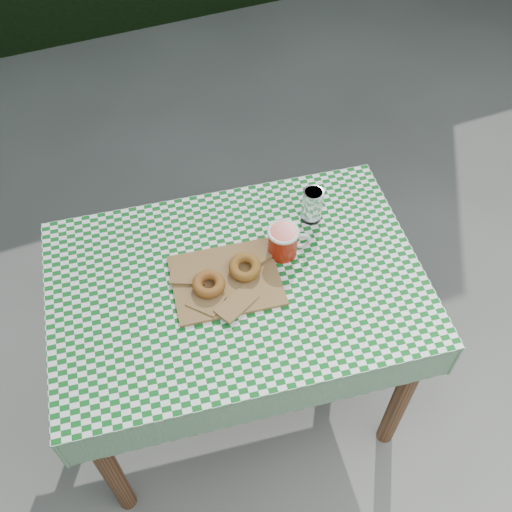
{
  "coord_description": "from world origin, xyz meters",
  "views": [
    {
      "loc": [
        -0.49,
        -0.79,
        2.17
      ],
      "look_at": [
        -0.09,
        0.22,
        0.79
      ],
      "focal_mm": 41.6,
      "sensor_mm": 36.0,
      "label": 1
    }
  ],
  "objects_px": {
    "drinking_glass": "(312,205)",
    "table": "(239,345)",
    "coffee_mug": "(283,242)",
    "paper_bag": "(226,280)"
  },
  "relations": [
    {
      "from": "drinking_glass",
      "to": "table",
      "type": "bearing_deg",
      "value": -154.55
    },
    {
      "from": "coffee_mug",
      "to": "drinking_glass",
      "type": "bearing_deg",
      "value": 51.77
    },
    {
      "from": "table",
      "to": "paper_bag",
      "type": "relative_size",
      "value": 3.46
    },
    {
      "from": "paper_bag",
      "to": "drinking_glass",
      "type": "xyz_separation_m",
      "value": [
        0.34,
        0.14,
        0.05
      ]
    },
    {
      "from": "paper_bag",
      "to": "coffee_mug",
      "type": "xyz_separation_m",
      "value": [
        0.2,
        0.04,
        0.04
      ]
    },
    {
      "from": "paper_bag",
      "to": "drinking_glass",
      "type": "distance_m",
      "value": 0.37
    },
    {
      "from": "table",
      "to": "drinking_glass",
      "type": "xyz_separation_m",
      "value": [
        0.31,
        0.15,
        0.44
      ]
    },
    {
      "from": "table",
      "to": "coffee_mug",
      "type": "xyz_separation_m",
      "value": [
        0.17,
        0.05,
        0.43
      ]
    },
    {
      "from": "drinking_glass",
      "to": "coffee_mug",
      "type": "bearing_deg",
      "value": -145.37
    },
    {
      "from": "table",
      "to": "coffee_mug",
      "type": "relative_size",
      "value": 6.1
    }
  ]
}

